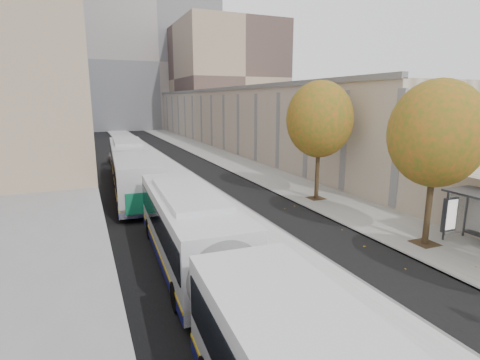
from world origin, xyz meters
TOP-DOWN VIEW (x-y plane):
  - bus_platform at (-3.88, 35.00)m, footprint 4.25×150.00m
  - sidewalk at (4.12, 35.00)m, footprint 4.75×150.00m
  - building_tan at (15.50, 64.00)m, footprint 18.00×92.00m
  - building_far_block at (6.00, 96.00)m, footprint 30.00×18.00m
  - tree_c at (3.60, 13.00)m, footprint 4.20×4.20m
  - tree_d at (3.60, 22.00)m, footprint 4.40×4.40m
  - bus_near at (-7.40, 11.35)m, footprint 3.38×17.93m
  - bus_far at (-7.63, 30.61)m, footprint 3.72×18.80m
  - distant_car at (-7.69, 43.69)m, footprint 1.65×3.85m

SIDE VIEW (x-z plane):
  - sidewalk at x=4.12m, z-range 0.00..0.08m
  - bus_platform at x=-3.88m, z-range 0.00..0.15m
  - distant_car at x=-7.69m, z-range 0.00..1.30m
  - bus_near at x=-7.40m, z-range 0.14..3.11m
  - bus_far at x=-7.63m, z-range 0.14..3.26m
  - building_tan at x=15.50m, z-range 0.00..8.00m
  - tree_c at x=3.60m, z-range 1.61..8.89m
  - tree_d at x=3.60m, z-range 1.67..9.27m
  - building_far_block at x=6.00m, z-range 0.00..30.00m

